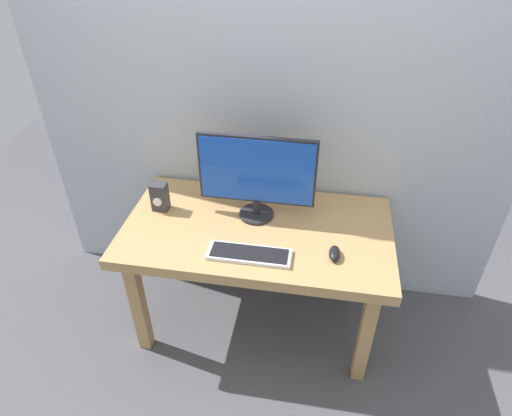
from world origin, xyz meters
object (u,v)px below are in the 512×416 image
Objects in this scene: desk at (257,240)px; monitor at (257,175)px; audio_controller at (160,197)px; mouse at (335,253)px; keyboard_primary at (248,254)px.

desk is 2.31× the size of monitor.
monitor is at bearing 3.90° from audio_controller.
desk is 0.45m from mouse.
monitor reaches higher than mouse.
mouse is (0.40, 0.06, 0.01)m from keyboard_primary.
audio_controller is (-0.54, 0.07, 0.17)m from desk.
monitor reaches higher than desk.
audio_controller reaches higher than keyboard_primary.
keyboard_primary is 3.74× the size of mouse.
monitor is 0.55m from audio_controller.
mouse is at bearing -14.09° from audio_controller.
desk is 0.35m from monitor.
mouse is (0.40, -0.17, 0.11)m from desk.
desk is 8.70× the size of audio_controller.
audio_controller is at bearing 172.55° from desk.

